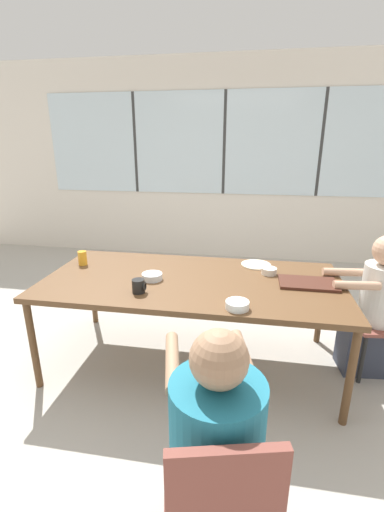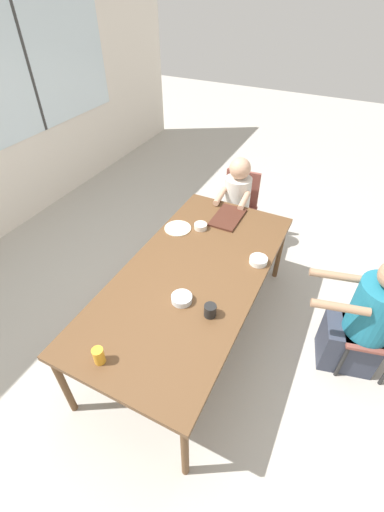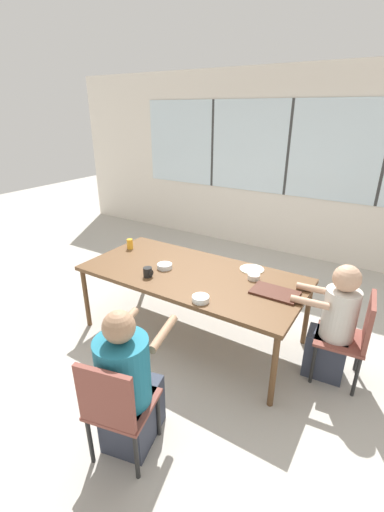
{
  "view_description": "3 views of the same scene",
  "coord_description": "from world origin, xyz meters",
  "px_view_note": "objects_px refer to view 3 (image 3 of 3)",
  "views": [
    {
      "loc": [
        0.39,
        -2.32,
        1.7
      ],
      "look_at": [
        0.0,
        0.0,
        0.9
      ],
      "focal_mm": 24.0,
      "sensor_mm": 36.0,
      "label": 1
    },
    {
      "loc": [
        -1.74,
        -0.87,
        2.57
      ],
      "look_at": [
        0.0,
        0.0,
        0.9
      ],
      "focal_mm": 24.0,
      "sensor_mm": 36.0,
      "label": 2
    },
    {
      "loc": [
        1.62,
        -2.57,
        2.21
      ],
      "look_at": [
        0.0,
        0.0,
        0.9
      ],
      "focal_mm": 24.0,
      "sensor_mm": 36.0,
      "label": 3
    }
  ],
  "objects_px": {
    "bowl_white_shallow": "(254,277)",
    "bowl_fruit": "(165,266)",
    "person_woman_green_shirt": "(333,327)",
    "chair_for_man_blue_shirt": "(115,405)",
    "coffee_mug": "(148,272)",
    "juice_glass": "(130,244)",
    "bowl_cereal": "(201,299)",
    "person_man_blue_shirt": "(128,387)",
    "chair_for_woman_green_shirt": "(354,333)"
  },
  "relations": [
    {
      "from": "bowl_white_shallow",
      "to": "bowl_fruit",
      "type": "bearing_deg",
      "value": -163.26
    },
    {
      "from": "person_woman_green_shirt",
      "to": "chair_for_man_blue_shirt",
      "type": "bearing_deg",
      "value": 142.64
    },
    {
      "from": "bowl_fruit",
      "to": "bowl_white_shallow",
      "type": "bearing_deg",
      "value": 16.74
    },
    {
      "from": "coffee_mug",
      "to": "juice_glass",
      "type": "distance_m",
      "value": 0.78
    },
    {
      "from": "juice_glass",
      "to": "bowl_cereal",
      "type": "relative_size",
      "value": 0.8
    },
    {
      "from": "chair_for_man_blue_shirt",
      "to": "bowl_white_shallow",
      "type": "distance_m",
      "value": 1.7
    },
    {
      "from": "bowl_cereal",
      "to": "person_man_blue_shirt",
      "type": "bearing_deg",
      "value": -92.71
    },
    {
      "from": "person_man_blue_shirt",
      "to": "coffee_mug",
      "type": "bearing_deg",
      "value": 108.42
    },
    {
      "from": "juice_glass",
      "to": "bowl_fruit",
      "type": "xyz_separation_m",
      "value": [
        0.66,
        -0.22,
        -0.03
      ]
    },
    {
      "from": "chair_for_woman_green_shirt",
      "to": "chair_for_man_blue_shirt",
      "type": "xyz_separation_m",
      "value": [
        -1.15,
        -1.62,
        0.0
      ]
    },
    {
      "from": "person_woman_green_shirt",
      "to": "bowl_cereal",
      "type": "xyz_separation_m",
      "value": [
        -0.99,
        -0.55,
        0.24
      ]
    },
    {
      "from": "person_woman_green_shirt",
      "to": "bowl_cereal",
      "type": "relative_size",
      "value": 7.48
    },
    {
      "from": "bowl_white_shallow",
      "to": "chair_for_man_blue_shirt",
      "type": "bearing_deg",
      "value": -97.49
    },
    {
      "from": "coffee_mug",
      "to": "bowl_white_shallow",
      "type": "xyz_separation_m",
      "value": [
        0.88,
        0.49,
        -0.02
      ]
    },
    {
      "from": "bowl_white_shallow",
      "to": "bowl_fruit",
      "type": "distance_m",
      "value": 0.9
    },
    {
      "from": "person_woman_green_shirt",
      "to": "person_man_blue_shirt",
      "type": "height_order",
      "value": "person_man_blue_shirt"
    },
    {
      "from": "chair_for_man_blue_shirt",
      "to": "juice_glass",
      "type": "xyz_separation_m",
      "value": [
        -1.3,
        1.62,
        0.28
      ]
    },
    {
      "from": "person_woman_green_shirt",
      "to": "coffee_mug",
      "type": "height_order",
      "value": "person_woman_green_shirt"
    },
    {
      "from": "person_woman_green_shirt",
      "to": "juice_glass",
      "type": "distance_m",
      "value": 2.3
    },
    {
      "from": "person_woman_green_shirt",
      "to": "bowl_fruit",
      "type": "relative_size",
      "value": 7.21
    },
    {
      "from": "juice_glass",
      "to": "bowl_white_shallow",
      "type": "xyz_separation_m",
      "value": [
        1.51,
        0.04,
        -0.03
      ]
    },
    {
      "from": "chair_for_woman_green_shirt",
      "to": "person_woman_green_shirt",
      "type": "distance_m",
      "value": 0.16
    },
    {
      "from": "chair_for_man_blue_shirt",
      "to": "juice_glass",
      "type": "bearing_deg",
      "value": 115.16
    },
    {
      "from": "person_woman_green_shirt",
      "to": "bowl_white_shallow",
      "type": "distance_m",
      "value": 0.81
    },
    {
      "from": "coffee_mug",
      "to": "bowl_fruit",
      "type": "distance_m",
      "value": 0.24
    },
    {
      "from": "bowl_cereal",
      "to": "bowl_white_shallow",
      "type": "bearing_deg",
      "value": 70.7
    },
    {
      "from": "person_woman_green_shirt",
      "to": "juice_glass",
      "type": "relative_size",
      "value": 9.4
    },
    {
      "from": "bowl_white_shallow",
      "to": "bowl_fruit",
      "type": "relative_size",
      "value": 0.78
    },
    {
      "from": "bowl_cereal",
      "to": "bowl_fruit",
      "type": "bearing_deg",
      "value": 150.58
    },
    {
      "from": "chair_for_man_blue_shirt",
      "to": "person_man_blue_shirt",
      "type": "distance_m",
      "value": 0.17
    },
    {
      "from": "chair_for_woman_green_shirt",
      "to": "bowl_white_shallow",
      "type": "relative_size",
      "value": 7.18
    },
    {
      "from": "person_woman_green_shirt",
      "to": "bowl_fruit",
      "type": "height_order",
      "value": "person_woman_green_shirt"
    },
    {
      "from": "person_man_blue_shirt",
      "to": "person_woman_green_shirt",
      "type": "bearing_deg",
      "value": 40.9
    },
    {
      "from": "person_woman_green_shirt",
      "to": "bowl_cereal",
      "type": "bearing_deg",
      "value": 113.71
    },
    {
      "from": "bowl_cereal",
      "to": "juice_glass",
      "type": "bearing_deg",
      "value": 155.98
    },
    {
      "from": "coffee_mug",
      "to": "person_man_blue_shirt",
      "type": "bearing_deg",
      "value": -58.15
    },
    {
      "from": "chair_for_man_blue_shirt",
      "to": "coffee_mug",
      "type": "bearing_deg",
      "value": 106.13
    },
    {
      "from": "chair_for_woman_green_shirt",
      "to": "juice_glass",
      "type": "relative_size",
      "value": 7.29
    },
    {
      "from": "chair_for_man_blue_shirt",
      "to": "bowl_cereal",
      "type": "relative_size",
      "value": 5.79
    },
    {
      "from": "chair_for_woman_green_shirt",
      "to": "bowl_cereal",
      "type": "relative_size",
      "value": 5.79
    },
    {
      "from": "chair_for_woman_green_shirt",
      "to": "person_woman_green_shirt",
      "type": "relative_size",
      "value": 0.77
    },
    {
      "from": "chair_for_woman_green_shirt",
      "to": "coffee_mug",
      "type": "distance_m",
      "value": 1.89
    },
    {
      "from": "bowl_cereal",
      "to": "person_woman_green_shirt",
      "type": "bearing_deg",
      "value": 29.33
    },
    {
      "from": "chair_for_man_blue_shirt",
      "to": "coffee_mug",
      "type": "xyz_separation_m",
      "value": [
        -0.66,
        1.17,
        0.27
      ]
    },
    {
      "from": "chair_for_man_blue_shirt",
      "to": "person_woman_green_shirt",
      "type": "height_order",
      "value": "person_woman_green_shirt"
    },
    {
      "from": "bowl_white_shallow",
      "to": "bowl_fruit",
      "type": "height_order",
      "value": "bowl_white_shallow"
    },
    {
      "from": "coffee_mug",
      "to": "bowl_cereal",
      "type": "distance_m",
      "value": 0.68
    },
    {
      "from": "juice_glass",
      "to": "bowl_cereal",
      "type": "distance_m",
      "value": 1.42
    },
    {
      "from": "bowl_white_shallow",
      "to": "bowl_cereal",
      "type": "relative_size",
      "value": 0.81
    },
    {
      "from": "coffee_mug",
      "to": "bowl_fruit",
      "type": "relative_size",
      "value": 0.62
    }
  ]
}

